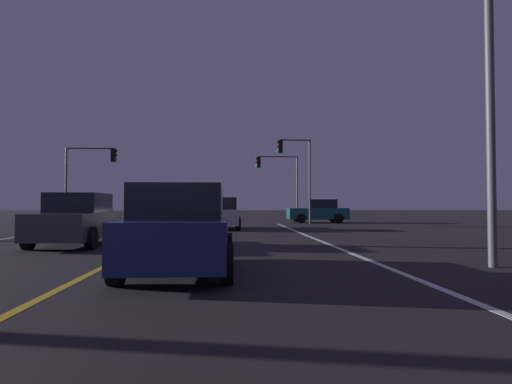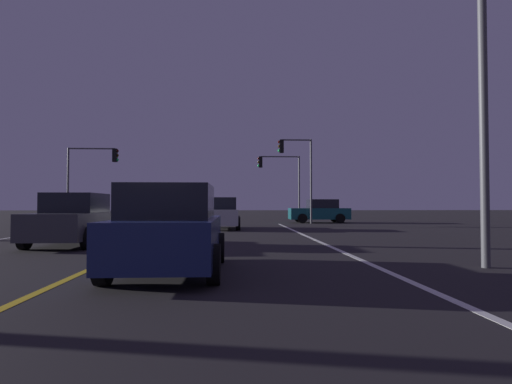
{
  "view_description": "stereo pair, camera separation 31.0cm",
  "coord_description": "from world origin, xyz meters",
  "px_view_note": "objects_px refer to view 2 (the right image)",
  "views": [
    {
      "loc": [
        2.65,
        1.6,
        1.33
      ],
      "look_at": [
        4.14,
        25.17,
        2.02
      ],
      "focal_mm": 30.05,
      "sensor_mm": 36.0,
      "label": 1
    },
    {
      "loc": [
        2.96,
        1.6,
        1.33
      ],
      "look_at": [
        4.14,
        25.17,
        2.02
      ],
      "focal_mm": 30.05,
      "sensor_mm": 36.0,
      "label": 2
    }
  ],
  "objects_px": {
    "traffic_light_near_right": "(296,162)",
    "traffic_light_near_left": "(93,167)",
    "car_lead_same_lane": "(171,230)",
    "traffic_light_far_right": "(279,172)",
    "street_lamp_right_near": "(461,52)",
    "car_crossing_side": "(320,211)",
    "car_ahead_far": "(221,214)",
    "car_oncoming": "(74,220)"
  },
  "relations": [
    {
      "from": "traffic_light_near_right",
      "to": "street_lamp_right_near",
      "type": "height_order",
      "value": "street_lamp_right_near"
    },
    {
      "from": "car_lead_same_lane",
      "to": "street_lamp_right_near",
      "type": "bearing_deg",
      "value": -86.82
    },
    {
      "from": "car_lead_same_lane",
      "to": "traffic_light_near_right",
      "type": "height_order",
      "value": "traffic_light_near_right"
    },
    {
      "from": "car_crossing_side",
      "to": "traffic_light_near_left",
      "type": "bearing_deg",
      "value": 5.48
    },
    {
      "from": "traffic_light_near_right",
      "to": "traffic_light_near_left",
      "type": "height_order",
      "value": "traffic_light_near_right"
    },
    {
      "from": "car_lead_same_lane",
      "to": "traffic_light_far_right",
      "type": "distance_m",
      "value": 27.1
    },
    {
      "from": "traffic_light_near_right",
      "to": "traffic_light_far_right",
      "type": "bearing_deg",
      "value": -83.49
    },
    {
      "from": "car_ahead_far",
      "to": "traffic_light_near_right",
      "type": "height_order",
      "value": "traffic_light_near_right"
    },
    {
      "from": "car_crossing_side",
      "to": "car_oncoming",
      "type": "relative_size",
      "value": 1.0
    },
    {
      "from": "car_crossing_side",
      "to": "car_oncoming",
      "type": "xyz_separation_m",
      "value": [
        -11.46,
        -16.62,
        0.0
      ]
    },
    {
      "from": "car_oncoming",
      "to": "traffic_light_near_right",
      "type": "xyz_separation_m",
      "value": [
        9.51,
        15.1,
        3.46
      ]
    },
    {
      "from": "traffic_light_near_right",
      "to": "traffic_light_near_left",
      "type": "distance_m",
      "value": 13.84
    },
    {
      "from": "car_lead_same_lane",
      "to": "traffic_light_near_right",
      "type": "relative_size",
      "value": 0.73
    },
    {
      "from": "car_ahead_far",
      "to": "car_crossing_side",
      "type": "bearing_deg",
      "value": -41.99
    },
    {
      "from": "traffic_light_near_right",
      "to": "traffic_light_near_left",
      "type": "relative_size",
      "value": 1.13
    },
    {
      "from": "car_oncoming",
      "to": "street_lamp_right_near",
      "type": "relative_size",
      "value": 0.6
    },
    {
      "from": "car_lead_same_lane",
      "to": "traffic_light_near_right",
      "type": "bearing_deg",
      "value": -14.71
    },
    {
      "from": "car_lead_same_lane",
      "to": "street_lamp_right_near",
      "type": "relative_size",
      "value": 0.6
    },
    {
      "from": "car_ahead_far",
      "to": "traffic_light_far_right",
      "type": "relative_size",
      "value": 0.81
    },
    {
      "from": "car_oncoming",
      "to": "traffic_light_near_right",
      "type": "bearing_deg",
      "value": 147.79
    },
    {
      "from": "car_ahead_far",
      "to": "traffic_light_near_left",
      "type": "bearing_deg",
      "value": 55.13
    },
    {
      "from": "street_lamp_right_near",
      "to": "traffic_light_near_left",
      "type": "bearing_deg",
      "value": -55.14
    },
    {
      "from": "traffic_light_far_right",
      "to": "car_crossing_side",
      "type": "bearing_deg",
      "value": 122.83
    },
    {
      "from": "car_crossing_side",
      "to": "car_oncoming",
      "type": "distance_m",
      "value": 20.18
    },
    {
      "from": "car_ahead_far",
      "to": "traffic_light_near_right",
      "type": "relative_size",
      "value": 0.73
    },
    {
      "from": "car_crossing_side",
      "to": "car_oncoming",
      "type": "bearing_deg",
      "value": 55.41
    },
    {
      "from": "traffic_light_near_right",
      "to": "car_ahead_far",
      "type": "bearing_deg",
      "value": 51.13
    },
    {
      "from": "traffic_light_near_right",
      "to": "traffic_light_near_left",
      "type": "xyz_separation_m",
      "value": [
        -13.84,
        0.0,
        -0.41
      ]
    },
    {
      "from": "street_lamp_right_near",
      "to": "car_crossing_side",
      "type": "bearing_deg",
      "value": -93.63
    },
    {
      "from": "car_oncoming",
      "to": "car_crossing_side",
      "type": "bearing_deg",
      "value": 145.41
    },
    {
      "from": "traffic_light_near_left",
      "to": "street_lamp_right_near",
      "type": "xyz_separation_m",
      "value": [
        14.38,
        -20.64,
        0.71
      ]
    },
    {
      "from": "car_oncoming",
      "to": "traffic_light_far_right",
      "type": "relative_size",
      "value": 0.81
    },
    {
      "from": "car_crossing_side",
      "to": "traffic_light_near_left",
      "type": "distance_m",
      "value": 16.14
    },
    {
      "from": "traffic_light_far_right",
      "to": "car_lead_same_lane",
      "type": "bearing_deg",
      "value": 79.55
    },
    {
      "from": "car_oncoming",
      "to": "street_lamp_right_near",
      "type": "bearing_deg",
      "value": 61.15
    },
    {
      "from": "car_ahead_far",
      "to": "street_lamp_right_near",
      "type": "xyz_separation_m",
      "value": [
        5.52,
        -14.47,
        3.75
      ]
    },
    {
      "from": "traffic_light_near_right",
      "to": "street_lamp_right_near",
      "type": "bearing_deg",
      "value": 91.49
    },
    {
      "from": "car_oncoming",
      "to": "traffic_light_far_right",
      "type": "height_order",
      "value": "traffic_light_far_right"
    },
    {
      "from": "traffic_light_near_right",
      "to": "street_lamp_right_near",
      "type": "relative_size",
      "value": 0.82
    },
    {
      "from": "car_crossing_side",
      "to": "street_lamp_right_near",
      "type": "relative_size",
      "value": 0.6
    },
    {
      "from": "car_crossing_side",
      "to": "traffic_light_near_right",
      "type": "relative_size",
      "value": 0.73
    },
    {
      "from": "car_lead_same_lane",
      "to": "traffic_light_near_left",
      "type": "height_order",
      "value": "traffic_light_near_left"
    }
  ]
}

